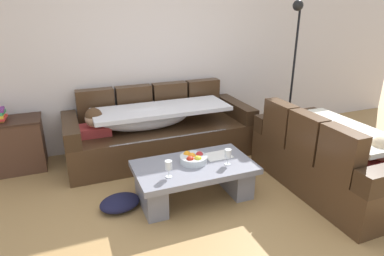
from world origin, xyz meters
The scene contains 12 objects.
ground_plane centered at (0.00, 0.00, 0.00)m, with size 14.00×14.00×0.00m, color #A77F4B.
back_wall centered at (0.00, 2.15, 1.35)m, with size 9.00×0.10×2.70m, color silver.
couch_along_wall centered at (-0.09, 1.62, 0.33)m, with size 2.37×0.92×0.88m.
couch_near_window centered at (1.41, 0.15, 0.33)m, with size 0.92×1.72×0.88m.
coffee_table centered at (-0.04, 0.48, 0.24)m, with size 1.20×0.68×0.38m.
fruit_bowl centered at (-0.03, 0.53, 0.42)m, with size 0.28×0.28×0.10m.
wine_glass_near_left centered at (-0.36, 0.33, 0.50)m, with size 0.07×0.07×0.17m.
wine_glass_near_right centered at (0.27, 0.36, 0.50)m, with size 0.07×0.07×0.17m.
open_magazine centered at (0.27, 0.57, 0.39)m, with size 0.28×0.21×0.01m, color white.
side_cabinet centered at (-1.83, 1.85, 0.32)m, with size 0.72×0.44×0.64m.
floor_lamp centered at (1.90, 1.54, 1.12)m, with size 0.33×0.31×1.95m.
crumpled_garment centered at (-0.80, 0.57, 0.06)m, with size 0.40×0.32×0.12m, color #191933.
Camera 1 is at (-1.17, -2.28, 1.90)m, focal length 30.82 mm.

